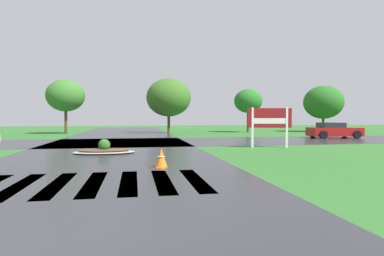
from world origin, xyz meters
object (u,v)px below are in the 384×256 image
(median_island, at_px, (104,150))
(traffic_cone, at_px, (161,158))
(estate_billboard, at_px, (270,120))
(car_blue_compact, at_px, (334,131))

(median_island, relative_size, traffic_cone, 4.32)
(estate_billboard, distance_m, traffic_cone, 9.04)
(median_island, distance_m, traffic_cone, 5.35)
(median_island, height_order, car_blue_compact, car_blue_compact)
(traffic_cone, bearing_deg, median_island, 115.72)
(car_blue_compact, relative_size, traffic_cone, 6.33)
(estate_billboard, relative_size, car_blue_compact, 0.56)
(median_island, bearing_deg, estate_billboard, 8.12)
(estate_billboard, bearing_deg, car_blue_compact, -127.94)
(median_island, distance_m, car_blue_compact, 19.35)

